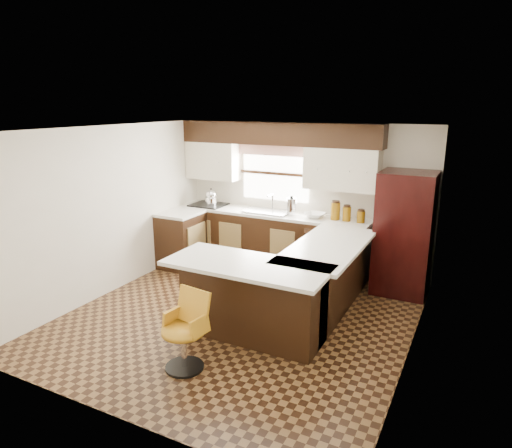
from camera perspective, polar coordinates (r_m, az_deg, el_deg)
The scene contains 30 objects.
floor at distance 6.05m, azimuth -2.08°, elevation -11.56°, with size 4.40×4.40×0.00m, color #49301A.
ceiling at distance 5.42m, azimuth -2.32°, elevation 11.77°, with size 4.40×4.40×0.00m, color silver.
wall_back at distance 7.56m, azimuth 5.93°, elevation 3.45°, with size 4.40×4.40×0.00m, color beige.
wall_front at distance 3.95m, azimuth -18.01°, elevation -8.17°, with size 4.40×4.40×0.00m, color beige.
wall_left at distance 6.86m, azimuth -17.73°, elevation 1.61°, with size 4.40×4.40×0.00m, color beige.
wall_right at distance 4.99m, azimuth 19.44°, elevation -3.44°, with size 4.40×4.40×0.00m, color beige.
base_cab_back at distance 7.65m, azimuth 1.82°, elevation -2.14°, with size 3.30×0.60×0.90m, color black.
base_cab_left at distance 7.78m, azimuth -9.29°, elevation -2.05°, with size 0.60×0.70×0.90m, color black.
counter_back at distance 7.53m, azimuth 1.85°, elevation 1.30°, with size 3.30×0.60×0.04m, color silver.
counter_left at distance 7.66m, azimuth -9.44°, elevation 1.33°, with size 0.60×0.70×0.04m, color silver.
soffit at distance 7.42m, azimuth 2.71°, elevation 11.24°, with size 3.40×0.35×0.36m, color black.
upper_cab_left at distance 8.04m, azimuth -5.36°, elevation 7.91°, with size 0.94×0.35×0.64m, color beige.
upper_cab_right at distance 7.10m, azimuth 10.69°, elevation 6.77°, with size 1.14×0.35×0.64m, color beige.
window_pane at distance 7.67m, azimuth 2.44°, elevation 6.34°, with size 1.20×0.02×0.90m, color white.
valance at distance 7.59m, azimuth 2.35°, elevation 9.21°, with size 1.30×0.06×0.18m, color #D19B93.
sink at distance 7.52m, azimuth 1.44°, elevation 1.58°, with size 0.75×0.45×0.03m, color #B2B2B7.
dishwasher at distance 7.05m, azimuth 8.22°, elevation -3.97°, with size 0.58×0.03×0.78m, color black.
cooktop at distance 8.07m, azimuth -5.96°, elevation 2.41°, with size 0.58×0.50×0.03m, color black.
peninsula_long at distance 6.06m, azimuth 8.32°, elevation -7.00°, with size 0.60×1.95×0.90m, color black.
peninsula_return at distance 5.42m, azimuth -0.41°, elevation -9.59°, with size 1.65×0.60×0.90m, color black.
counter_pen_long at distance 5.89m, azimuth 8.95°, elevation -2.80°, with size 0.84×1.95×0.04m, color silver.
counter_pen_return at distance 5.17m, azimuth -1.08°, elevation -5.15°, with size 1.89×0.84×0.04m, color silver.
refrigerator at distance 6.87m, azimuth 18.06°, elevation -1.09°, with size 0.76×0.73×1.77m, color black.
bar_chair at distance 4.87m, azimuth -9.10°, elevation -13.21°, with size 0.44×0.44×0.83m, color #C7891C, non-canonical shape.
kettle at distance 8.00m, azimuth -5.62°, elevation 3.46°, with size 0.21×0.21×0.28m, color silver, non-canonical shape.
percolator at distance 7.35m, azimuth 4.45°, elevation 2.20°, with size 0.15×0.15×0.28m, color silver.
mixing_bowl at distance 7.23m, azimuth 7.37°, elevation 1.10°, with size 0.31×0.31×0.08m, color white.
canister_large at distance 7.13m, azimuth 9.89°, elevation 1.60°, with size 0.14×0.14×0.27m, color #784E08.
canister_med at distance 7.09m, azimuth 11.27°, elevation 1.24°, with size 0.13×0.13×0.22m, color #784E08.
canister_small at distance 7.04m, azimuth 12.98°, elevation 0.86°, with size 0.12×0.12×0.17m, color #784E08.
Camera 1 is at (2.64, -4.73, 2.71)m, focal length 32.00 mm.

